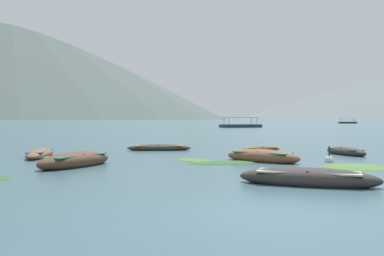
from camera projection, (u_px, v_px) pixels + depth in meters
ground_plane at (178, 119)px, 1507.53m from camera, size 6000.00×6000.00×0.00m
mountain_1 at (10, 57)px, 1226.70m from camera, size 1318.18×1318.18×364.58m
mountain_2 at (190, 85)px, 1677.71m from camera, size 988.01×988.01×278.75m
mountain_3 at (384, 64)px, 1576.97m from camera, size 1691.27×1691.27×414.76m
rowboat_0 at (262, 157)px, 19.72m from camera, size 3.70×3.46×0.73m
rowboat_1 at (346, 152)px, 23.45m from camera, size 1.78×3.33×0.55m
rowboat_2 at (159, 148)px, 26.78m from camera, size 4.08×1.13×0.49m
rowboat_3 at (75, 161)px, 17.73m from camera, size 3.16×4.25×0.78m
rowboat_4 at (308, 178)px, 12.76m from camera, size 4.38×2.63×0.66m
rowboat_5 at (261, 149)px, 25.91m from camera, size 3.00×2.08×0.39m
rowboat_6 at (40, 154)px, 22.17m from camera, size 1.55×4.58×0.55m
ferry_0 at (348, 122)px, 180.28m from camera, size 7.44×3.62×2.54m
ferry_1 at (240, 126)px, 96.88m from camera, size 9.95×6.28×2.54m
mooring_buoy at (329, 160)px, 19.55m from camera, size 0.41×0.41×0.87m
weed_patch_2 at (223, 163)px, 19.09m from camera, size 3.57×2.39×0.14m
weed_patch_3 at (355, 167)px, 17.41m from camera, size 2.98×3.03×0.14m
weed_patch_5 at (197, 161)px, 20.16m from camera, size 2.59×2.76×0.14m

